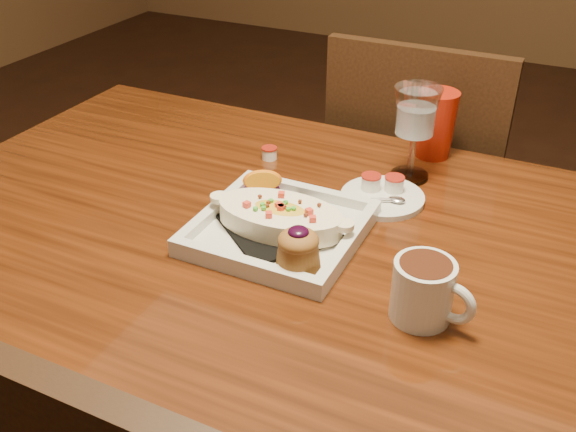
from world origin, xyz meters
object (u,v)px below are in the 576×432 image
at_px(chair_far, 416,199).
at_px(coffee_mug, 425,289).
at_px(red_tumbler, 435,124).
at_px(table, 318,297).
at_px(goblet, 416,117).
at_px(plate, 281,224).
at_px(saucer, 381,195).

height_order(chair_far, coffee_mug, chair_far).
height_order(chair_far, red_tumbler, chair_far).
relative_size(table, chair_far, 1.61).
distance_m(table, goblet, 0.37).
bearing_deg(goblet, coffee_mug, -71.07).
bearing_deg(red_tumbler, table, -100.09).
distance_m(chair_far, plate, 0.69).
xyz_separation_m(table, goblet, (0.06, 0.29, 0.22)).
bearing_deg(saucer, table, -101.11).
height_order(chair_far, goblet, chair_far).
relative_size(table, goblet, 8.48).
relative_size(plate, saucer, 1.73).
relative_size(chair_far, goblet, 5.26).
bearing_deg(chair_far, table, 90.00).
xyz_separation_m(table, chair_far, (-0.00, 0.63, -0.15)).
relative_size(coffee_mug, saucer, 0.79).
xyz_separation_m(chair_far, plate, (-0.07, -0.63, 0.27)).
relative_size(coffee_mug, red_tumbler, 0.87).
distance_m(chair_far, red_tumbler, 0.39).
bearing_deg(table, chair_far, 90.00).
relative_size(plate, red_tumbler, 1.92).
bearing_deg(table, red_tumbler, 79.91).
relative_size(chair_far, coffee_mug, 8.03).
distance_m(goblet, saucer, 0.15).
distance_m(table, plate, 0.14).
xyz_separation_m(plate, red_tumbler, (0.14, 0.40, 0.04)).
bearing_deg(saucer, goblet, 78.19).
height_order(table, chair_far, chair_far).
bearing_deg(saucer, plate, -118.73).
bearing_deg(goblet, chair_far, 99.63).
height_order(chair_far, saucer, chair_far).
bearing_deg(chair_far, red_tumbler, 107.22).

